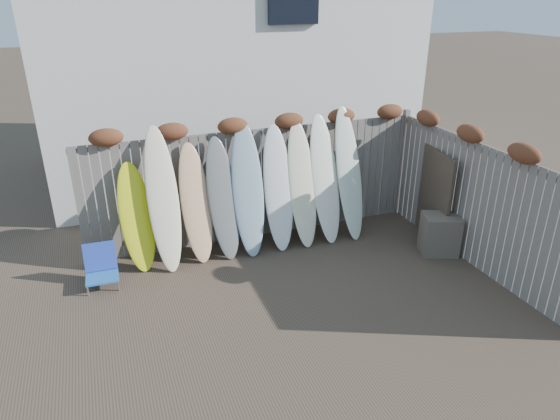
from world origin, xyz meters
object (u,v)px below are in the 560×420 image
object	(u,v)px
surfboard_0	(136,217)
lattice_panel	(434,197)
wooden_crate	(440,234)
beach_chair	(101,267)

from	to	relation	value
surfboard_0	lattice_panel	bearing A→B (deg)	-14.93
lattice_panel	surfboard_0	xyz separation A→B (m)	(-5.02, 0.85, 0.04)
wooden_crate	surfboard_0	bearing A→B (deg)	164.33
beach_chair	wooden_crate	xyz separation A→B (m)	(5.46, -0.98, 0.05)
wooden_crate	lattice_panel	distance (m)	0.72
beach_chair	wooden_crate	distance (m)	5.55
wooden_crate	lattice_panel	xyz separation A→B (m)	(0.19, 0.50, 0.48)
wooden_crate	surfboard_0	distance (m)	5.05
beach_chair	lattice_panel	distance (m)	5.69
beach_chair	surfboard_0	distance (m)	0.92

